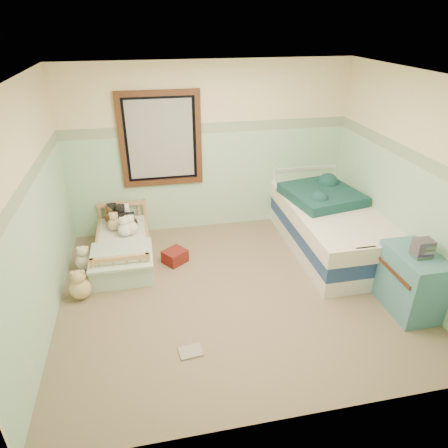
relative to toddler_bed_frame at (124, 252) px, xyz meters
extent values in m
cube|color=#6B5D4A|center=(1.35, -1.05, -0.10)|extent=(4.20, 3.60, 0.02)
cube|color=silver|center=(1.35, -1.05, 2.42)|extent=(4.20, 3.60, 0.02)
cube|color=beige|center=(1.35, 0.75, 1.16)|extent=(4.20, 0.04, 2.50)
cube|color=beige|center=(1.35, -2.85, 1.16)|extent=(4.20, 0.04, 2.50)
cube|color=beige|center=(-0.75, -1.05, 1.16)|extent=(0.04, 3.60, 2.50)
cube|color=beige|center=(3.45, -1.05, 1.16)|extent=(0.04, 3.60, 2.50)
cube|color=#AECFB0|center=(1.35, 0.74, 0.66)|extent=(4.20, 0.01, 1.50)
cube|color=#436A4E|center=(1.35, 0.74, 1.48)|extent=(4.20, 0.01, 0.15)
cube|color=#36180C|center=(0.65, 0.71, 1.36)|extent=(1.16, 0.06, 1.36)
cube|color=#B0B0AA|center=(0.65, 0.72, 1.36)|extent=(0.92, 0.01, 1.12)
cube|color=#B1744B|center=(0.00, 0.00, 0.00)|extent=(0.72, 1.43, 0.18)
cube|color=white|center=(0.00, 0.00, 0.15)|extent=(0.66, 1.37, 0.12)
cube|color=#88BEDC|center=(0.00, -0.45, 0.23)|extent=(0.78, 0.72, 0.03)
sphere|color=brown|center=(-0.15, 0.50, 0.31)|extent=(0.20, 0.20, 0.20)
sphere|color=white|center=(0.05, 0.50, 0.31)|extent=(0.20, 0.20, 0.20)
sphere|color=#DBB57C|center=(-0.10, 0.28, 0.31)|extent=(0.19, 0.19, 0.19)
sphere|color=black|center=(0.13, 0.28, 0.30)|extent=(0.18, 0.18, 0.18)
sphere|color=white|center=(-0.50, -0.18, 0.03)|extent=(0.24, 0.24, 0.24)
sphere|color=#DBB57C|center=(-0.49, -0.80, 0.04)|extent=(0.26, 0.26, 0.26)
cube|color=white|center=(2.90, -0.32, 0.02)|extent=(1.09, 2.19, 0.22)
cube|color=navy|center=(2.90, -0.32, 0.24)|extent=(1.09, 2.19, 0.22)
cube|color=white|center=(2.90, -0.32, 0.46)|extent=(1.14, 2.23, 0.22)
cube|color=#0F3B38|center=(2.85, -0.02, 0.64)|extent=(1.09, 1.13, 0.14)
cube|color=teal|center=(3.21, -1.74, 0.28)|extent=(0.46, 0.74, 0.74)
cube|color=#523A37|center=(3.21, -1.79, 0.74)|extent=(0.20, 0.16, 0.19)
cube|color=#A4170C|center=(0.69, -0.25, 0.00)|extent=(0.38, 0.37, 0.18)
cube|color=gold|center=(0.68, -1.95, -0.08)|extent=(0.25, 0.20, 0.02)
sphere|color=white|center=(0.05, 0.08, 0.31)|extent=(0.20, 0.20, 0.20)
sphere|color=black|center=(-0.01, 0.44, 0.32)|extent=(0.22, 0.22, 0.22)
sphere|color=black|center=(-0.13, 0.51, 0.32)|extent=(0.22, 0.22, 0.22)
sphere|color=white|center=(0.12, 0.11, 0.31)|extent=(0.20, 0.20, 0.20)
camera|label=1|loc=(0.42, -4.92, 2.94)|focal=32.07mm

